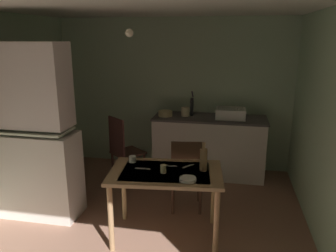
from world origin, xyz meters
TOP-DOWN VIEW (x-y plane):
  - ground_plane at (0.00, 0.00)m, footprint 4.93×4.93m
  - wall_back at (0.00, 2.01)m, footprint 3.89×0.10m
  - wall_right at (1.94, 0.00)m, footprint 0.10×4.03m
  - ceiling_slab at (0.00, 0.00)m, footprint 3.89×4.03m
  - hutch_cabinet at (-1.34, 0.02)m, footprint 1.06×0.45m
  - counter_cabinet at (0.63, 1.64)m, footprint 1.72×0.64m
  - sink_basin at (0.94, 1.64)m, footprint 0.44×0.34m
  - hand_pump at (0.34, 1.69)m, footprint 0.05×0.27m
  - mixing_bowl_counter at (-0.06, 1.59)m, footprint 0.22×0.22m
  - stoneware_crock at (0.25, 1.65)m, footprint 0.13×0.13m
  - dining_table at (0.30, -0.16)m, footprint 1.25×0.86m
  - chair_far_side at (0.45, 0.44)m, footprint 0.46×0.46m
  - chair_by_counter at (-0.57, 1.04)m, footprint 0.56×0.56m
  - serving_bowl_wide at (0.56, -0.35)m, footprint 0.16×0.16m
  - teacup_cream at (0.29, -0.21)m, footprint 0.06×0.06m
  - mug_dark at (-0.12, 0.03)m, footprint 0.08×0.08m
  - glass_bottle at (0.69, -0.06)m, footprint 0.08×0.08m
  - table_knife at (0.31, -0.01)m, footprint 0.18×0.03m
  - teaspoon_near_bowl at (0.51, 0.02)m, footprint 0.11×0.13m
  - teaspoon_by_cup at (0.05, -0.14)m, footprint 0.16×0.02m
  - pendant_bulb at (-0.08, -0.07)m, footprint 0.08×0.08m

SIDE VIEW (x-z plane):
  - ground_plane at x=0.00m, z-range 0.00..0.00m
  - counter_cabinet at x=0.63m, z-range 0.00..0.93m
  - chair_far_side at x=0.45m, z-range 0.03..0.97m
  - chair_by_counter at x=-0.57m, z-range 0.03..1.05m
  - dining_table at x=0.30m, z-range 0.28..1.05m
  - table_knife at x=0.31m, z-range 0.77..0.77m
  - teaspoon_near_bowl at x=0.51m, z-range 0.77..0.77m
  - teaspoon_by_cup at x=0.05m, z-range 0.77..0.77m
  - serving_bowl_wide at x=0.56m, z-range 0.77..0.80m
  - mug_dark at x=-0.12m, z-range 0.77..0.84m
  - teacup_cream at x=0.29m, z-range 0.77..0.85m
  - glass_bottle at x=0.69m, z-range 0.74..1.05m
  - mixing_bowl_counter at x=-0.06m, z-range 0.93..1.01m
  - hutch_cabinet at x=-1.34m, z-range -0.07..2.01m
  - stoneware_crock at x=0.25m, z-range 0.93..1.07m
  - sink_basin at x=0.94m, z-range 0.94..1.09m
  - hand_pump at x=0.34m, z-range 0.91..1.30m
  - wall_back at x=0.00m, z-range 0.00..2.43m
  - wall_right at x=1.94m, z-range 0.00..2.43m
  - pendant_bulb at x=-0.08m, z-range 2.13..2.21m
  - ceiling_slab at x=0.00m, z-range 2.43..2.53m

